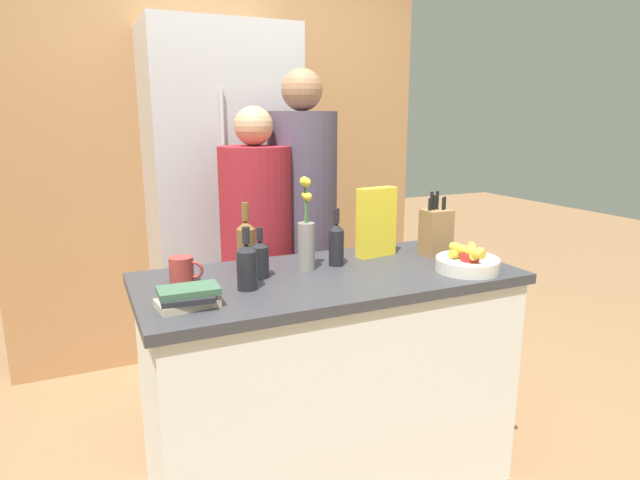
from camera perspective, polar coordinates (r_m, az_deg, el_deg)
ground_plane at (r=2.58m, az=0.88°, el=-23.98°), size 14.00×14.00×0.00m
kitchen_island at (r=2.33m, az=0.92°, el=-14.68°), size 1.51×0.70×0.94m
back_wall_wood at (r=3.56m, az=-10.08°, el=8.73°), size 2.71×0.12×2.60m
refrigerator at (r=3.22m, az=-10.32°, el=3.33°), size 0.81×0.63×2.05m
fruit_bowl at (r=2.25m, az=15.51°, el=-2.21°), size 0.26×0.26×0.11m
knife_block at (r=2.47m, az=12.26°, el=0.87°), size 0.12×0.10×0.29m
flower_vase at (r=2.17m, az=-1.48°, el=0.36°), size 0.07×0.07×0.38m
cereal_box at (r=2.40m, az=6.02°, el=1.90°), size 0.19×0.08×0.31m
coffee_mug at (r=2.08m, az=-14.48°, el=-3.13°), size 0.12×0.09×0.10m
book_stack at (r=1.83m, az=-13.96°, el=-5.94°), size 0.21×0.16×0.07m
bottle_oil at (r=1.95m, az=-7.81°, el=-2.67°), size 0.07×0.07×0.23m
bottle_vinegar at (r=2.25m, az=1.76°, el=-0.33°), size 0.06×0.06×0.24m
bottle_wine at (r=2.18m, az=-7.87°, el=-0.44°), size 0.08×0.08×0.28m
bottle_water at (r=2.09m, az=-6.39°, el=-1.92°), size 0.07×0.07×0.20m
person_at_sink at (r=2.68m, az=-6.74°, el=-1.27°), size 0.35×0.35×1.60m
person_in_blue at (r=2.80m, az=-1.84°, el=1.78°), size 0.36×0.36×1.79m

